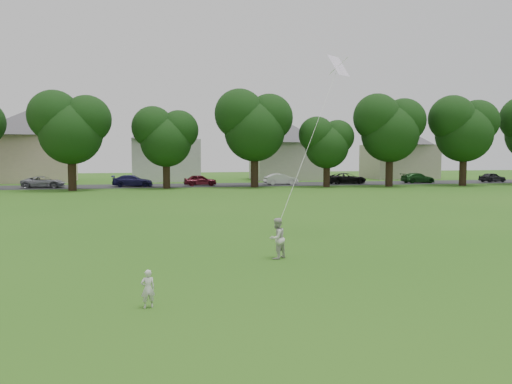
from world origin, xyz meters
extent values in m
plane|color=#275D15|center=(0.00, 0.00, 0.00)|extent=(160.00, 160.00, 0.00)
cube|color=#2D2D30|center=(0.00, 42.00, 0.01)|extent=(90.00, 7.00, 0.01)
imported|color=silver|center=(-1.88, -1.00, 0.43)|extent=(0.35, 0.26, 0.86)
imported|color=beige|center=(2.18, 3.44, 0.67)|extent=(0.82, 0.80, 1.34)
plane|color=white|center=(5.74, 7.39, 6.98)|extent=(1.17, 1.06, 0.85)
cylinder|color=white|center=(3.96, 5.42, 3.97)|extent=(0.01, 0.01, 8.03)
cylinder|color=black|center=(-8.98, 36.44, 1.79)|extent=(0.75, 0.75, 3.57)
cylinder|color=black|center=(-0.36, 37.60, 1.56)|extent=(0.71, 0.71, 3.11)
cylinder|color=black|center=(8.47, 37.61, 1.92)|extent=(0.77, 0.77, 3.85)
cylinder|color=black|center=(15.82, 36.55, 1.40)|extent=(0.68, 0.68, 2.79)
cylinder|color=black|center=(22.50, 36.01, 1.86)|extent=(0.76, 0.76, 3.72)
cylinder|color=black|center=(30.89, 35.69, 1.86)|extent=(0.76, 0.76, 3.72)
imported|color=gray|center=(-12.40, 41.00, 0.58)|extent=(4.18, 2.03, 1.14)
imported|color=#181645|center=(-3.75, 41.00, 0.61)|extent=(4.14, 1.69, 1.20)
imported|color=#5B121E|center=(3.26, 41.00, 0.60)|extent=(3.54, 1.57, 1.18)
imported|color=silver|center=(12.11, 41.00, 0.61)|extent=(3.73, 1.48, 1.21)
imported|color=black|center=(19.84, 41.00, 0.62)|extent=(4.54, 2.32, 1.23)
imported|color=#174517|center=(28.66, 41.00, 0.59)|extent=(4.04, 1.77, 1.15)
imported|color=black|center=(38.52, 41.00, 0.57)|extent=(3.44, 1.73, 1.12)
cube|color=#C9B196|center=(-16.00, 52.00, 2.79)|extent=(9.82, 6.50, 5.57)
pyramid|color=#4C494E|center=(-16.00, 52.00, 8.64)|extent=(14.17, 14.17, 3.07)
cube|color=silver|center=(0.00, 52.00, 2.60)|extent=(8.16, 6.98, 5.20)
pyramid|color=#4C494E|center=(0.00, 52.00, 8.06)|extent=(11.77, 11.77, 2.86)
cube|color=#B4B1A1|center=(16.00, 52.00, 2.43)|extent=(9.20, 7.21, 4.85)
pyramid|color=#4C494E|center=(16.00, 52.00, 7.52)|extent=(13.26, 13.26, 2.67)
cube|color=#ACA58E|center=(32.00, 52.00, 2.33)|extent=(8.96, 6.68, 4.65)
pyramid|color=#4C494E|center=(32.00, 52.00, 7.22)|extent=(12.93, 12.93, 2.56)
camera|label=1|loc=(-1.75, -12.06, 3.40)|focal=35.00mm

